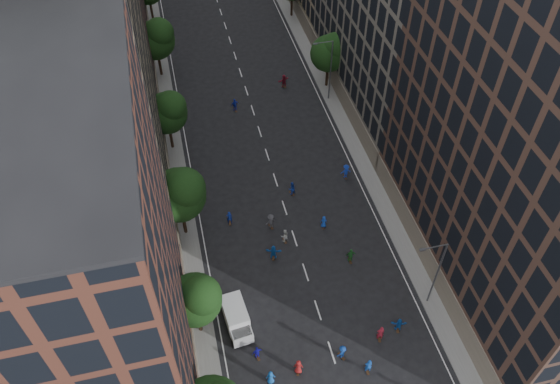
# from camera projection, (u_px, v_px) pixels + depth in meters

# --- Properties ---
(ground) EXTENTS (240.00, 240.00, 0.00)m
(ground) POSITION_uv_depth(u_px,v_px,m) (261.00, 134.00, 69.95)
(ground) COLOR black
(ground) RESTS_ON ground
(sidewalk_left) EXTENTS (4.00, 105.00, 0.15)m
(sidewalk_left) POSITION_uv_depth(u_px,v_px,m) (161.00, 111.00, 72.99)
(sidewalk_left) COLOR slate
(sidewalk_left) RESTS_ON ground
(sidewalk_right) EXTENTS (4.00, 105.00, 0.15)m
(sidewalk_right) POSITION_uv_depth(u_px,v_px,m) (333.00, 87.00, 76.79)
(sidewalk_right) COLOR slate
(sidewalk_right) RESTS_ON ground
(bldg_left_a) EXTENTS (14.00, 22.00, 30.00)m
(bldg_left_a) POSITION_uv_depth(u_px,v_px,m) (68.00, 282.00, 36.70)
(bldg_left_a) COLOR #512A1F
(bldg_left_a) RESTS_ON ground
(bldg_left_b) EXTENTS (14.00, 26.00, 34.00)m
(bldg_left_b) POSITION_uv_depth(u_px,v_px,m) (69.00, 61.00, 51.21)
(bldg_left_b) COLOR #847256
(bldg_left_b) RESTS_ON ground
(bldg_right_a) EXTENTS (14.00, 30.00, 36.00)m
(bldg_right_a) POSITION_uv_depth(u_px,v_px,m) (554.00, 126.00, 43.20)
(bldg_right_a) COLOR #462F25
(bldg_right_a) RESTS_ON ground
(tree_left_1) EXTENTS (4.80, 4.80, 8.21)m
(tree_left_1) POSITION_uv_depth(u_px,v_px,m) (197.00, 299.00, 46.76)
(tree_left_1) COLOR black
(tree_left_1) RESTS_ON ground
(tree_left_2) EXTENTS (5.60, 5.60, 9.45)m
(tree_left_2) POSITION_uv_depth(u_px,v_px,m) (180.00, 193.00, 54.15)
(tree_left_2) COLOR black
(tree_left_2) RESTS_ON ground
(tree_left_3) EXTENTS (5.00, 5.00, 8.58)m
(tree_left_3) POSITION_uv_depth(u_px,v_px,m) (168.00, 111.00, 63.87)
(tree_left_3) COLOR black
(tree_left_3) RESTS_ON ground
(tree_left_4) EXTENTS (5.40, 5.40, 9.08)m
(tree_left_4) POSITION_uv_depth(u_px,v_px,m) (156.00, 38.00, 74.30)
(tree_left_4) COLOR black
(tree_left_4) RESTS_ON ground
(tree_right_a) EXTENTS (5.00, 5.00, 8.39)m
(tree_right_a) POSITION_uv_depth(u_px,v_px,m) (330.00, 51.00, 72.88)
(tree_right_a) COLOR black
(tree_right_a) RESTS_ON ground
(streetlamp_near) EXTENTS (2.64, 0.22, 9.06)m
(streetlamp_near) POSITION_uv_depth(u_px,v_px,m) (436.00, 271.00, 49.20)
(streetlamp_near) COLOR #595B60
(streetlamp_near) RESTS_ON ground
(streetlamp_far) EXTENTS (2.64, 0.22, 9.06)m
(streetlamp_far) POSITION_uv_depth(u_px,v_px,m) (329.00, 67.00, 71.15)
(streetlamp_far) COLOR #595B60
(streetlamp_far) RESTS_ON ground
(cargo_van) EXTENTS (2.57, 4.71, 2.41)m
(cargo_van) POSITION_uv_depth(u_px,v_px,m) (237.00, 318.00, 50.28)
(cargo_van) COLOR silver
(cargo_van) RESTS_ON ground
(skater_0) EXTENTS (0.87, 0.62, 1.68)m
(skater_0) POSITION_uv_depth(u_px,v_px,m) (271.00, 378.00, 46.84)
(skater_0) COLOR blue
(skater_0) RESTS_ON ground
(skater_1) EXTENTS (0.71, 0.51, 1.85)m
(skater_1) POSITION_uv_depth(u_px,v_px,m) (368.00, 366.00, 47.47)
(skater_1) COLOR #1444A3
(skater_1) RESTS_ON ground
(skater_3) EXTENTS (1.22, 0.99, 1.65)m
(skater_3) POSITION_uv_depth(u_px,v_px,m) (342.00, 352.00, 48.44)
(skater_3) COLOR #123B99
(skater_3) RESTS_ON ground
(skater_4) EXTENTS (1.02, 0.60, 1.63)m
(skater_4) POSITION_uv_depth(u_px,v_px,m) (257.00, 353.00, 48.44)
(skater_4) COLOR #1B15AE
(skater_4) RESTS_ON ground
(skater_5) EXTENTS (1.57, 0.86, 1.61)m
(skater_5) POSITION_uv_depth(u_px,v_px,m) (399.00, 325.00, 50.34)
(skater_5) COLOR #134AA1
(skater_5) RESTS_ON ground
(skater_6) EXTENTS (1.00, 0.81, 1.76)m
(skater_6) POSITION_uv_depth(u_px,v_px,m) (298.00, 367.00, 47.45)
(skater_6) COLOR #A31B1B
(skater_6) RESTS_ON ground
(skater_7) EXTENTS (0.76, 0.56, 1.92)m
(skater_7) POSITION_uv_depth(u_px,v_px,m) (380.00, 333.00, 49.58)
(skater_7) COLOR maroon
(skater_7) RESTS_ON ground
(skater_8) EXTENTS (0.91, 0.75, 1.70)m
(skater_8) POSITION_uv_depth(u_px,v_px,m) (285.00, 236.00, 57.44)
(skater_8) COLOR silver
(skater_8) RESTS_ON ground
(skater_9) EXTENTS (1.37, 1.04, 1.87)m
(skater_9) POSITION_uv_depth(u_px,v_px,m) (271.00, 221.00, 58.70)
(skater_9) COLOR #424248
(skater_9) RESTS_ON ground
(skater_10) EXTENTS (1.08, 0.50, 1.81)m
(skater_10) POSITION_uv_depth(u_px,v_px,m) (351.00, 256.00, 55.63)
(skater_10) COLOR #1D6123
(skater_10) RESTS_ON ground
(skater_11) EXTENTS (1.73, 1.01, 1.78)m
(skater_11) POSITION_uv_depth(u_px,v_px,m) (273.00, 252.00, 55.92)
(skater_11) COLOR #144FA2
(skater_11) RESTS_ON ground
(skater_12) EXTENTS (0.86, 0.67, 1.56)m
(skater_12) POSITION_uv_depth(u_px,v_px,m) (324.00, 222.00, 58.85)
(skater_12) COLOR #1743BB
(skater_12) RESTS_ON ground
(skater_13) EXTENTS (0.68, 0.49, 1.76)m
(skater_13) POSITION_uv_depth(u_px,v_px,m) (229.00, 218.00, 59.13)
(skater_13) COLOR navy
(skater_13) RESTS_ON ground
(skater_14) EXTENTS (1.03, 0.94, 1.73)m
(skater_14) POSITION_uv_depth(u_px,v_px,m) (292.00, 189.00, 62.15)
(skater_14) COLOR #132F9B
(skater_14) RESTS_ON ground
(skater_15) EXTENTS (1.23, 0.72, 1.89)m
(skater_15) POSITION_uv_depth(u_px,v_px,m) (346.00, 172.00, 63.92)
(skater_15) COLOR #1431A5
(skater_15) RESTS_ON ground
(skater_16) EXTENTS (1.16, 0.71, 1.85)m
(skater_16) POSITION_uv_depth(u_px,v_px,m) (235.00, 105.00, 72.54)
(skater_16) COLOR #1424A5
(skater_16) RESTS_ON ground
(skater_17) EXTENTS (1.83, 1.19, 1.89)m
(skater_17) POSITION_uv_depth(u_px,v_px,m) (284.00, 81.00, 76.22)
(skater_17) COLOR maroon
(skater_17) RESTS_ON ground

